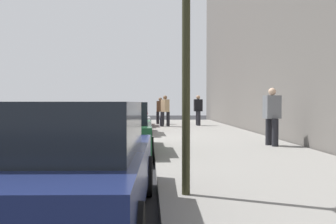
# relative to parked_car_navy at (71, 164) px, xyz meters

# --- Properties ---
(ground_plane) EXTENTS (56.00, 56.00, 0.00)m
(ground_plane) POSITION_rel_parked_car_navy_xyz_m (10.94, -0.09, -0.76)
(ground_plane) COLOR black
(sidewalk) EXTENTS (28.00, 4.60, 0.15)m
(sidewalk) POSITION_rel_parked_car_navy_xyz_m (10.94, -3.39, -0.68)
(sidewalk) COLOR gray
(sidewalk) RESTS_ON ground
(lane_stripe_centre) EXTENTS (28.00, 0.14, 0.01)m
(lane_stripe_centre) POSITION_rel_parked_car_navy_xyz_m (10.94, 3.11, -0.75)
(lane_stripe_centre) COLOR gold
(lane_stripe_centre) RESTS_ON ground
(snow_bank_curb) EXTENTS (8.90, 0.56, 0.22)m
(snow_bank_curb) POSITION_rel_parked_car_navy_xyz_m (13.56, -0.79, -0.65)
(snow_bank_curb) COLOR white
(snow_bank_curb) RESTS_ON ground
(parked_car_navy) EXTENTS (4.57, 2.01, 1.51)m
(parked_car_navy) POSITION_rel_parked_car_navy_xyz_m (0.00, 0.00, 0.00)
(parked_car_navy) COLOR black
(parked_car_navy) RESTS_ON ground
(parked_car_green) EXTENTS (4.25, 1.92, 1.51)m
(parked_car_green) POSITION_rel_parked_car_navy_xyz_m (6.11, -0.10, -0.00)
(parked_car_green) COLOR black
(parked_car_green) RESTS_ON ground
(parked_car_silver) EXTENTS (4.33, 1.97, 1.51)m
(parked_car_silver) POSITION_rel_parked_car_navy_xyz_m (12.08, -0.05, -0.00)
(parked_car_silver) COLOR black
(parked_car_silver) RESTS_ON ground
(parked_car_red) EXTENTS (4.47, 1.92, 1.51)m
(parked_car_red) POSITION_rel_parked_car_navy_xyz_m (17.44, 0.04, -0.00)
(parked_car_red) COLOR black
(parked_car_red) RESTS_ON ground
(pedestrian_tan_coat) EXTENTS (0.56, 0.54, 1.75)m
(pedestrian_tan_coat) POSITION_rel_parked_car_navy_xyz_m (16.71, -1.84, 0.33)
(pedestrian_tan_coat) COLOR black
(pedestrian_tan_coat) RESTS_ON sidewalk
(pedestrian_black_coat) EXTENTS (0.58, 0.50, 1.77)m
(pedestrian_black_coat) POSITION_rel_parked_car_navy_xyz_m (17.48, -3.82, 0.34)
(pedestrian_black_coat) COLOR black
(pedestrian_black_coat) RESTS_ON sidewalk
(pedestrian_grey_coat) EXTENTS (0.59, 0.54, 1.81)m
(pedestrian_grey_coat) POSITION_rel_parked_car_navy_xyz_m (7.00, -4.78, 0.36)
(pedestrian_grey_coat) COLOR black
(pedestrian_grey_coat) RESTS_ON sidewalk
(pedestrian_brown_coat) EXTENTS (0.53, 0.50, 1.67)m
(pedestrian_brown_coat) POSITION_rel_parked_car_navy_xyz_m (18.98, -1.63, 0.28)
(pedestrian_brown_coat) COLOR black
(pedestrian_brown_coat) RESTS_ON sidewalk
(traffic_light_pole) EXTENTS (0.35, 0.26, 4.02)m
(traffic_light_pole) POSITION_rel_parked_car_navy_xyz_m (0.89, -1.49, 2.13)
(traffic_light_pole) COLOR #2D2D19
(traffic_light_pole) RESTS_ON sidewalk
(rolling_suitcase) EXTENTS (0.34, 0.22, 0.86)m
(rolling_suitcase) POSITION_rel_parked_car_navy_xyz_m (17.17, -1.66, -0.35)
(rolling_suitcase) COLOR #191E38
(rolling_suitcase) RESTS_ON sidewalk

